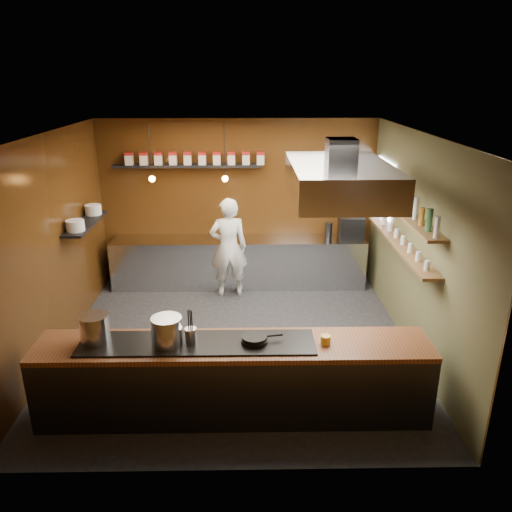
{
  "coord_description": "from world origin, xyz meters",
  "views": [
    {
      "loc": [
        0.16,
        -6.45,
        3.72
      ],
      "look_at": [
        0.29,
        0.4,
        1.22
      ],
      "focal_mm": 35.0,
      "sensor_mm": 36.0,
      "label": 1
    }
  ],
  "objects_px": {
    "extractor_hood": "(340,179)",
    "espresso_machine": "(351,228)",
    "stockpot_small": "(167,331)",
    "stockpot_large": "(95,328)",
    "chef": "(229,248)"
  },
  "relations": [
    {
      "from": "espresso_machine",
      "to": "stockpot_small",
      "type": "bearing_deg",
      "value": -123.87
    },
    {
      "from": "extractor_hood",
      "to": "chef",
      "type": "distance_m",
      "value": 3.05
    },
    {
      "from": "extractor_hood",
      "to": "espresso_machine",
      "type": "height_order",
      "value": "extractor_hood"
    },
    {
      "from": "stockpot_large",
      "to": "espresso_machine",
      "type": "distance_m",
      "value": 5.12
    },
    {
      "from": "stockpot_small",
      "to": "chef",
      "type": "height_order",
      "value": "chef"
    },
    {
      "from": "stockpot_large",
      "to": "chef",
      "type": "bearing_deg",
      "value": 67.59
    },
    {
      "from": "extractor_hood",
      "to": "espresso_machine",
      "type": "xyz_separation_m",
      "value": [
        0.73,
        2.53,
        -1.39
      ]
    },
    {
      "from": "extractor_hood",
      "to": "stockpot_small",
      "type": "distance_m",
      "value": 2.75
    },
    {
      "from": "espresso_machine",
      "to": "stockpot_large",
      "type": "bearing_deg",
      "value": -131.61
    },
    {
      "from": "stockpot_large",
      "to": "espresso_machine",
      "type": "relative_size",
      "value": 0.76
    },
    {
      "from": "stockpot_large",
      "to": "stockpot_small",
      "type": "xyz_separation_m",
      "value": [
        0.8,
        -0.07,
        0.0
      ]
    },
    {
      "from": "stockpot_large",
      "to": "chef",
      "type": "relative_size",
      "value": 0.18
    },
    {
      "from": "extractor_hood",
      "to": "stockpot_large",
      "type": "distance_m",
      "value": 3.36
    },
    {
      "from": "stockpot_small",
      "to": "stockpot_large",
      "type": "bearing_deg",
      "value": 174.97
    },
    {
      "from": "espresso_machine",
      "to": "chef",
      "type": "bearing_deg",
      "value": -167.26
    }
  ]
}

